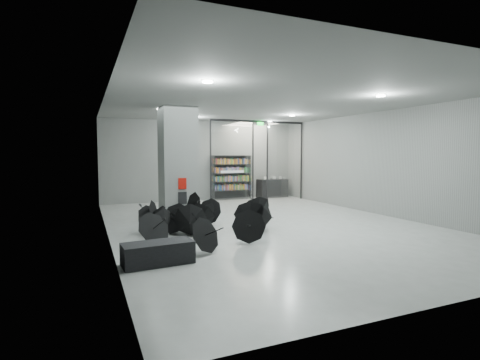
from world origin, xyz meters
name	(u,v)px	position (x,y,z in m)	size (l,w,h in m)	color
room	(266,139)	(0.00, 0.00, 2.84)	(14.00, 14.02, 4.01)	gray
column	(178,164)	(-2.50, 2.00, 2.00)	(1.20, 1.20, 4.00)	slate
fire_cabinet	(182,184)	(-2.50, 1.38, 1.35)	(0.28, 0.04, 0.38)	#A50A07
info_panel	(183,198)	(-2.50, 1.38, 0.85)	(0.30, 0.03, 0.42)	black
exit_sign	(260,124)	(2.40, 5.30, 3.82)	(0.30, 0.06, 0.15)	#0CE533
glass_partition	(258,157)	(2.39, 5.50, 2.18)	(5.06, 0.08, 4.00)	silver
bench	(158,253)	(-4.17, -3.07, 0.24)	(1.49, 0.64, 0.48)	black
bookshelf	(231,177)	(1.45, 6.75, 1.14)	(2.07, 0.41, 2.28)	black
shop_counter	(272,188)	(3.79, 6.61, 0.49)	(1.65, 0.66, 0.99)	black
umbrella_cluster	(199,223)	(-2.45, -0.41, 0.30)	(5.14, 4.62, 1.32)	black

